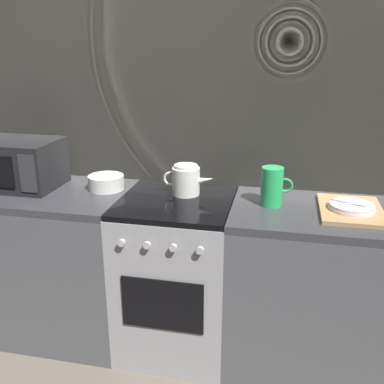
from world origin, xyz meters
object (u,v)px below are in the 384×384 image
at_px(pitcher, 272,186).
at_px(dish_pile, 351,209).
at_px(stove_unit, 177,275).
at_px(mixing_bowl, 106,182).
at_px(kettle, 186,180).
at_px(microwave, 18,164).

distance_m(pitcher, dish_pile, 0.40).
height_order(stove_unit, mixing_bowl, mixing_bowl).
bearing_deg(kettle, dish_pile, -6.38).
bearing_deg(mixing_bowl, microwave, -173.97).
bearing_deg(microwave, pitcher, -0.47).
bearing_deg(stove_unit, kettle, 72.15).
relative_size(stove_unit, mixing_bowl, 4.50).
bearing_deg(microwave, mixing_bowl, 6.03).
bearing_deg(kettle, microwave, -176.31).
bearing_deg(pitcher, stove_unit, -176.89).
bearing_deg(mixing_bowl, kettle, 1.10).
xyz_separation_m(stove_unit, microwave, (-0.94, 0.04, 0.59)).
xyz_separation_m(kettle, mixing_bowl, (-0.46, -0.01, -0.04)).
distance_m(stove_unit, kettle, 0.54).
height_order(kettle, dish_pile, kettle).
relative_size(microwave, mixing_bowl, 2.30).
bearing_deg(mixing_bowl, dish_pile, -3.76).
distance_m(kettle, pitcher, 0.47).
height_order(microwave, pitcher, microwave).
distance_m(stove_unit, dish_pile, 1.00).
bearing_deg(microwave, dish_pile, -1.03).
bearing_deg(stove_unit, pitcher, 3.11).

